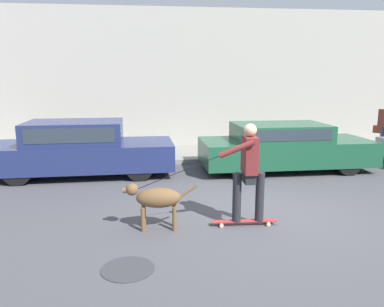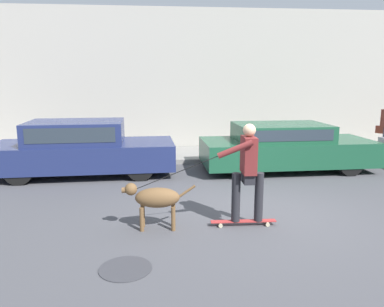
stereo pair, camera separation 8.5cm
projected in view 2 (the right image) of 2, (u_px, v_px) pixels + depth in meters
The scene contains 8 objects.
ground_plane at pixel (257, 215), 6.91m from camera, with size 36.00×36.00×0.00m, color #47474C.
back_wall at pixel (209, 81), 12.94m from camera, with size 32.00×0.30×4.80m.
sidewalk_curb at pixel (213, 154), 12.16m from camera, with size 30.00×2.19×0.14m.
parked_car_0 at pixel (82, 149), 9.68m from camera, with size 4.66×1.96×1.41m.
parked_car_1 at pixel (285, 147), 10.19m from camera, with size 4.64×1.94×1.28m.
dog at pixel (155, 198), 6.17m from camera, with size 1.21×0.37×0.80m.
skateboarder at pixel (247, 169), 6.22m from camera, with size 2.45×0.60×1.75m.
manhole_cover at pixel (125, 269), 4.94m from camera, with size 0.70×0.70×0.01m.
Camera 2 is at (-1.83, -6.41, 2.46)m, focal length 35.00 mm.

